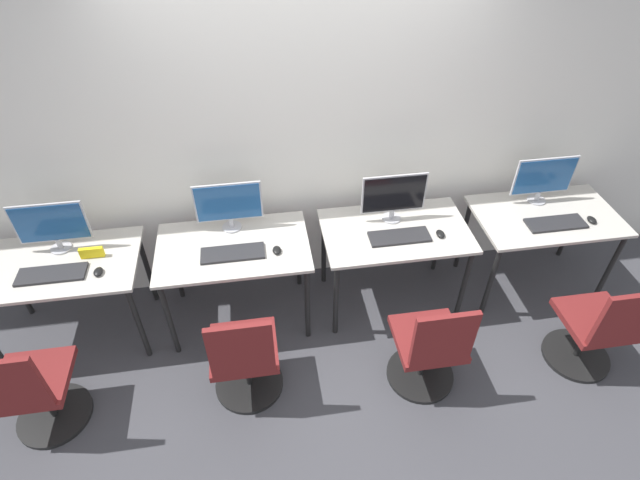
# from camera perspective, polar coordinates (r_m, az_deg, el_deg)

# --- Properties ---
(ground_plane) EXTENTS (20.00, 20.00, 0.00)m
(ground_plane) POSITION_cam_1_polar(r_m,az_deg,el_deg) (3.96, 0.30, -11.14)
(ground_plane) COLOR #3D3D42
(wall_back) EXTENTS (12.00, 0.05, 2.80)m
(wall_back) POSITION_cam_1_polar(r_m,az_deg,el_deg) (3.66, -1.62, 12.79)
(wall_back) COLOR silver
(wall_back) RESTS_ON ground_plane
(desk_far_left) EXTENTS (1.10, 0.67, 0.75)m
(desk_far_left) POSITION_cam_1_polar(r_m,az_deg,el_deg) (3.95, -27.53, -3.33)
(desk_far_left) COLOR #BCB7AD
(desk_far_left) RESTS_ON ground_plane
(monitor_far_left) EXTENTS (0.49, 0.14, 0.39)m
(monitor_far_left) POSITION_cam_1_polar(r_m,az_deg,el_deg) (3.89, -28.38, 1.51)
(monitor_far_left) COLOR #B2B2B7
(monitor_far_left) RESTS_ON desk_far_left
(keyboard_far_left) EXTENTS (0.45, 0.17, 0.02)m
(keyboard_far_left) POSITION_cam_1_polar(r_m,az_deg,el_deg) (3.81, -28.34, -3.46)
(keyboard_far_left) COLOR #262628
(keyboard_far_left) RESTS_ON desk_far_left
(mouse_far_left) EXTENTS (0.06, 0.09, 0.03)m
(mouse_far_left) POSITION_cam_1_polar(r_m,az_deg,el_deg) (3.68, -24.02, -3.34)
(mouse_far_left) COLOR black
(mouse_far_left) RESTS_ON desk_far_left
(office_chair_far_left) EXTENTS (0.48, 0.48, 0.89)m
(office_chair_far_left) POSITION_cam_1_polar(r_m,az_deg,el_deg) (3.71, -29.87, -14.96)
(office_chair_far_left) COLOR black
(office_chair_far_left) RESTS_ON ground_plane
(desk_left) EXTENTS (1.10, 0.67, 0.75)m
(desk_left) POSITION_cam_1_polar(r_m,az_deg,el_deg) (3.69, -9.80, -1.69)
(desk_left) COLOR #BCB7AD
(desk_left) RESTS_ON ground_plane
(monitor_left) EXTENTS (0.49, 0.14, 0.39)m
(monitor_left) POSITION_cam_1_polar(r_m,az_deg,el_deg) (3.67, -10.40, 4.01)
(monitor_left) COLOR #B2B2B7
(monitor_left) RESTS_ON desk_left
(keyboard_left) EXTENTS (0.45, 0.17, 0.02)m
(keyboard_left) POSITION_cam_1_polar(r_m,az_deg,el_deg) (3.56, -9.94, -1.50)
(keyboard_left) COLOR #262628
(keyboard_left) RESTS_ON desk_left
(mouse_left) EXTENTS (0.06, 0.09, 0.03)m
(mouse_left) POSITION_cam_1_polar(r_m,az_deg,el_deg) (3.54, -4.96, -1.17)
(mouse_left) COLOR black
(mouse_left) RESTS_ON desk_left
(office_chair_left) EXTENTS (0.48, 0.48, 0.89)m
(office_chair_left) POSITION_cam_1_polar(r_m,az_deg,el_deg) (3.43, -8.56, -13.44)
(office_chair_left) COLOR black
(office_chair_left) RESTS_ON ground_plane
(desk_right) EXTENTS (1.10, 0.67, 0.75)m
(desk_right) POSITION_cam_1_polar(r_m,az_deg,el_deg) (3.82, 8.53, 0.17)
(desk_right) COLOR #BCB7AD
(desk_right) RESTS_ON ground_plane
(monitor_right) EXTENTS (0.49, 0.14, 0.39)m
(monitor_right) POSITION_cam_1_polar(r_m,az_deg,el_deg) (3.74, 8.44, 5.02)
(monitor_right) COLOR #B2B2B7
(monitor_right) RESTS_ON desk_right
(keyboard_right) EXTENTS (0.45, 0.17, 0.02)m
(keyboard_right) POSITION_cam_1_polar(r_m,az_deg,el_deg) (3.69, 9.06, 0.37)
(keyboard_right) COLOR #262628
(keyboard_right) RESTS_ON desk_right
(mouse_right) EXTENTS (0.06, 0.09, 0.03)m
(mouse_right) POSITION_cam_1_polar(r_m,az_deg,el_deg) (3.77, 13.60, 0.69)
(mouse_right) COLOR black
(mouse_right) RESTS_ON desk_right
(office_chair_right) EXTENTS (0.48, 0.48, 0.89)m
(office_chair_right) POSITION_cam_1_polar(r_m,az_deg,el_deg) (3.51, 12.34, -12.26)
(office_chair_right) COLOR black
(office_chair_right) RESTS_ON ground_plane
(desk_far_right) EXTENTS (1.10, 0.67, 0.75)m
(desk_far_right) POSITION_cam_1_polar(r_m,az_deg,el_deg) (4.30, 24.22, 1.76)
(desk_far_right) COLOR #BCB7AD
(desk_far_right) RESTS_ON ground_plane
(monitor_far_right) EXTENTS (0.49, 0.14, 0.39)m
(monitor_far_right) POSITION_cam_1_polar(r_m,az_deg,el_deg) (4.26, 24.20, 6.47)
(monitor_far_right) COLOR #B2B2B7
(monitor_far_right) RESTS_ON desk_far_right
(keyboard_far_right) EXTENTS (0.45, 0.17, 0.02)m
(keyboard_far_right) POSITION_cam_1_polar(r_m,az_deg,el_deg) (4.16, 25.34, 1.73)
(keyboard_far_right) COLOR #262628
(keyboard_far_right) RESTS_ON desk_far_right
(mouse_far_right) EXTENTS (0.06, 0.09, 0.03)m
(mouse_far_right) POSITION_cam_1_polar(r_m,az_deg,el_deg) (4.31, 28.64, 2.03)
(mouse_far_right) COLOR black
(mouse_far_right) RESTS_ON desk_far_right
(office_chair_far_right) EXTENTS (0.48, 0.48, 0.89)m
(office_chair_far_right) POSITION_cam_1_polar(r_m,az_deg,el_deg) (4.03, 29.00, -9.11)
(office_chair_far_right) COLOR black
(office_chair_far_right) RESTS_ON ground_plane
(placard_far_left) EXTENTS (0.16, 0.03, 0.08)m
(placard_far_left) POSITION_cam_1_polar(r_m,az_deg,el_deg) (3.82, -24.64, -1.31)
(placard_far_left) COLOR yellow
(placard_far_left) RESTS_ON desk_far_left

